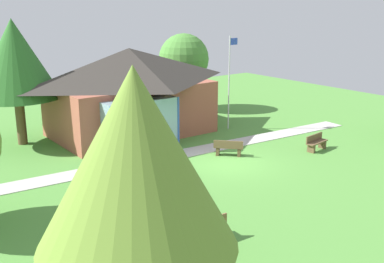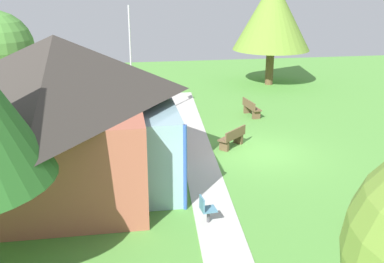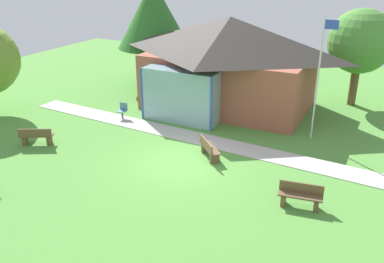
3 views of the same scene
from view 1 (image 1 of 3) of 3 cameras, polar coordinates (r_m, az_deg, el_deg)
ground_plane at (r=23.08m, az=4.20°, el=-3.88°), size 44.00×44.00×0.00m
pavilion at (r=27.74m, az=-7.46°, el=4.97°), size 9.83×7.25×5.07m
footpath at (r=24.88m, az=0.49°, el=-2.36°), size 21.48×2.78×0.03m
flagpole at (r=28.73m, az=4.57°, el=6.41°), size 0.64×0.08×5.70m
bench_mid_left at (r=18.24m, az=-9.21°, el=-8.06°), size 1.53×1.10×0.84m
bench_mid_right at (r=25.80m, az=14.82°, el=-1.34°), size 1.55×0.64×0.84m
bench_front_left at (r=15.78m, az=1.67°, el=-11.75°), size 1.52×0.50×0.84m
bench_rear_near_path at (r=24.09m, az=4.44°, el=-2.04°), size 1.35×1.39×0.84m
patio_chair_west at (r=22.72m, az=-11.16°, el=-3.34°), size 0.49×0.49×0.86m
tree_behind_pavilion_right at (r=34.08m, az=-0.99°, el=8.77°), size 3.60×3.60×5.50m
tree_behind_pavilion_left at (r=26.92m, az=-20.69°, el=8.19°), size 4.69×4.69×6.81m
tree_lawn_corner at (r=10.09m, az=-6.86°, el=-3.51°), size 4.49×4.49×6.39m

